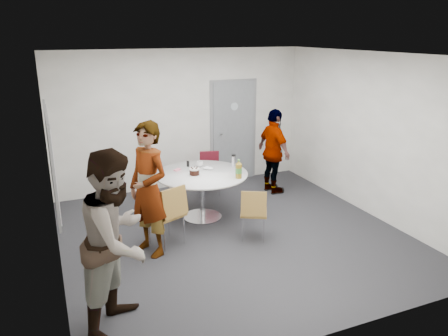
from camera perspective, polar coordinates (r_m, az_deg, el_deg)
name	(u,v)px	position (r m, az deg, el deg)	size (l,w,h in m)	color
floor	(233,235)	(6.81, 1.22, -8.72)	(5.00, 5.00, 0.00)	#242428
ceiling	(235,54)	(6.12, 1.38, 14.61)	(5.00, 5.00, 0.00)	silver
wall_back	(182,120)	(8.62, -5.55, 6.30)	(5.00, 5.00, 0.00)	#BAB9B1
wall_left	(50,171)	(5.82, -21.81, -0.34)	(5.00, 5.00, 0.00)	#BAB9B1
wall_right	(371,135)	(7.67, 18.64, 4.08)	(5.00, 5.00, 0.00)	#BAB9B1
wall_front	(341,214)	(4.30, 15.10, -5.79)	(5.00, 5.00, 0.00)	#BAB9B1
door	(233,131)	(9.05, 1.22, 4.81)	(1.02, 0.17, 2.12)	slate
whiteboard	(51,159)	(5.98, -21.61, 1.15)	(0.04, 1.90, 1.25)	gray
table	(203,179)	(7.17, -2.72, -1.50)	(1.51, 1.51, 1.09)	white
chair_near_left	(170,210)	(6.30, -7.08, -5.47)	(0.58, 0.61, 0.92)	brown
chair_near_right	(254,210)	(6.46, 3.90, -5.49)	(0.53, 0.55, 0.81)	brown
chair_far	(210,168)	(8.36, -1.87, -0.05)	(0.48, 0.51, 0.81)	#5C121E
person_main	(149,190)	(6.03, -9.83, -2.79)	(0.69, 0.45, 1.89)	#A5C6EA
person_left	(117,240)	(4.64, -13.80, -9.17)	(0.94, 0.73, 1.93)	white
person_right	(274,152)	(8.35, 6.52, 2.13)	(0.96, 0.40, 1.63)	black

